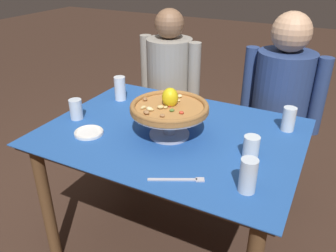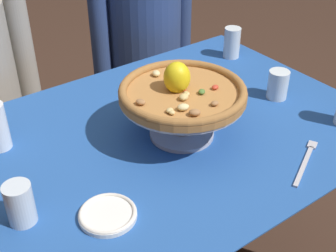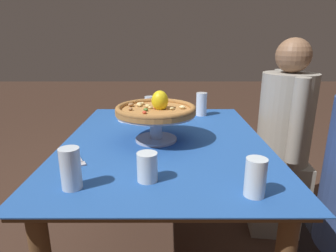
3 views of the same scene
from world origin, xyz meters
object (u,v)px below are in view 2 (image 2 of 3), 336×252
Objects in this scene: water_glass_side_right at (278,86)px; water_glass_back_right at (232,44)px; pizza at (182,91)px; diner_right at (144,57)px; pizza_stand at (182,110)px; side_plate at (108,214)px; dinner_fork at (306,160)px; water_glass_side_left at (20,206)px.

water_glass_side_right is 0.33m from water_glass_back_right.
diner_right is (0.37, 0.75, -0.29)m from pizza.
pizza_stand reaches higher than water_glass_side_right.
water_glass_side_right is 0.74m from side_plate.
dinner_fork is (-0.19, -0.28, -0.04)m from water_glass_side_right.
diner_right reaches higher than pizza_stand.
water_glass_back_right is at bearing 29.79° from side_plate.
pizza_stand is 1.76× the size of dinner_fork.
side_plate is at bearing 165.92° from dinner_fork.
water_glass_back_right is 0.67m from dinner_fork.
water_glass_side_left is 0.20m from side_plate.
pizza_stand is at bearing -115.94° from diner_right.
pizza_stand is at bearing 6.48° from water_glass_side_left.
pizza_stand is 0.29× the size of diner_right.
water_glass_side_left is at bearing 161.05° from dinner_fork.
diner_right reaches higher than water_glass_back_right.
water_glass_side_right is 0.08× the size of diner_right.
diner_right reaches higher than dinner_fork.
water_glass_back_right is at bearing 32.72° from pizza_stand.
pizza is at bearing 25.60° from side_plate.
dinner_fork is at bearing -99.34° from diner_right.
dinner_fork is (0.70, -0.24, -0.04)m from water_glass_side_left.
water_glass_side_left is 0.89× the size of water_glass_back_right.
pizza reaches higher than dinner_fork.
water_glass_side_right is 0.89m from water_glass_side_left.
dinner_fork is (0.54, -0.13, -0.01)m from side_plate.
side_plate is 0.69× the size of dinner_fork.
pizza is 0.58m from water_glass_back_right.
water_glass_side_left is at bearing -173.40° from pizza.
side_plate is 1.17m from diner_right.
pizza_stand is 3.66× the size of water_glass_side_right.
water_glass_back_right is 0.85× the size of side_plate.
pizza is at bearing 6.60° from water_glass_side_left.
pizza_stand is at bearing -147.28° from water_glass_back_right.
side_plate is at bearing -168.40° from water_glass_side_right.
side_plate is (0.16, -0.11, -0.04)m from water_glass_side_left.
pizza is at bearing 177.92° from water_glass_side_right.
pizza is at bearing 123.25° from dinner_fork.
side_plate is (-0.34, -0.16, -0.14)m from pizza.
water_glass_side_right is 0.79m from diner_right.
water_glass_side_left is (-0.50, -0.06, -0.10)m from pizza.
side_plate is at bearing -154.40° from pizza.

